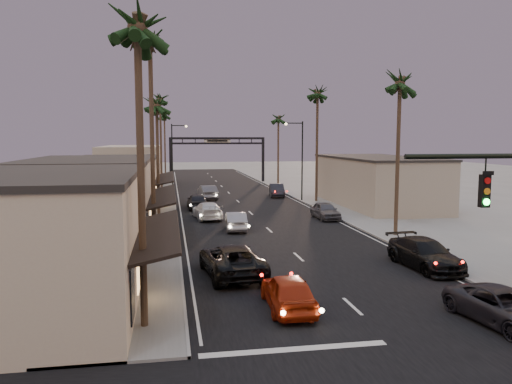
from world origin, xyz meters
name	(u,v)px	position (x,y,z in m)	size (l,w,h in m)	color
ground	(246,209)	(0.00, 40.00, 0.00)	(200.00, 200.00, 0.00)	slate
road	(239,202)	(0.00, 45.00, 0.00)	(14.00, 120.00, 0.02)	black
sidewalk_left	(154,196)	(-9.50, 52.00, 0.06)	(5.00, 92.00, 0.12)	slate
sidewalk_right	(305,193)	(9.50, 52.00, 0.06)	(5.00, 92.00, 0.12)	slate
storefront_near	(38,244)	(-13.00, 12.00, 2.75)	(8.00, 12.00, 5.50)	#BDAA90
storefront_mid	(90,202)	(-13.00, 26.00, 2.75)	(8.00, 14.00, 5.50)	gray
storefront_far	(115,184)	(-13.00, 42.00, 2.50)	(8.00, 16.00, 5.00)	#BDAA90
storefront_dist	(132,167)	(-13.00, 65.00, 3.00)	(8.00, 20.00, 6.00)	gray
building_right	(377,182)	(14.00, 40.00, 2.50)	(8.00, 18.00, 5.00)	gray
arch	(217,148)	(0.00, 70.00, 5.53)	(15.20, 0.40, 7.27)	black
streetlight_right	(300,154)	(6.92, 45.00, 5.33)	(2.13, 0.30, 9.00)	black
streetlight_left	(174,152)	(-6.92, 58.00, 5.33)	(2.13, 0.30, 9.00)	black
palm_la	(137,15)	(-8.60, 9.00, 11.44)	(3.20, 3.20, 13.20)	#38281C
palm_lb	(150,34)	(-8.60, 22.00, 13.39)	(3.20, 3.20, 15.20)	#38281C
palm_lc	(157,100)	(-8.60, 36.00, 10.47)	(3.20, 3.20, 12.20)	#38281C
palm_ld	(160,96)	(-8.60, 55.00, 12.42)	(3.20, 3.20, 14.20)	#38281C
palm_ra	(400,77)	(8.60, 24.00, 11.44)	(3.20, 3.20, 13.20)	#38281C
palm_rb	(318,90)	(8.60, 44.00, 12.42)	(3.20, 3.20, 14.20)	#38281C
palm_rc	(278,116)	(8.60, 64.00, 10.47)	(3.20, 3.20, 12.20)	#38281C
palm_far	(164,113)	(-8.30, 78.00, 11.44)	(3.20, 3.20, 13.20)	#38281C
oncoming_red	(288,292)	(-2.78, 10.14, 0.76)	(1.81, 4.49, 1.53)	#9E250B
oncoming_pickup	(232,260)	(-4.47, 15.64, 0.83)	(2.74, 5.95, 1.65)	black
oncoming_silver	(236,221)	(-2.57, 28.48, 0.72)	(1.52, 4.35, 1.43)	gray
oncoming_white	(207,210)	(-4.34, 34.25, 0.75)	(2.11, 5.19, 1.50)	silver
oncoming_dgrey	(197,201)	(-4.88, 40.56, 0.81)	(1.91, 4.74, 1.62)	black
oncoming_grey_far	(208,192)	(-3.25, 48.50, 0.82)	(1.74, 4.99, 1.65)	#4B4B50
curbside_near	(505,307)	(4.99, 7.03, 0.69)	(2.28, 4.95, 1.38)	black
curbside_black	(425,254)	(6.20, 15.33, 0.80)	(2.25, 5.54, 1.61)	black
curbside_grey	(325,211)	(5.95, 32.39, 0.75)	(1.77, 4.40, 1.50)	#47464B
curbside_far	(277,190)	(5.30, 49.73, 0.78)	(1.65, 4.73, 1.56)	black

